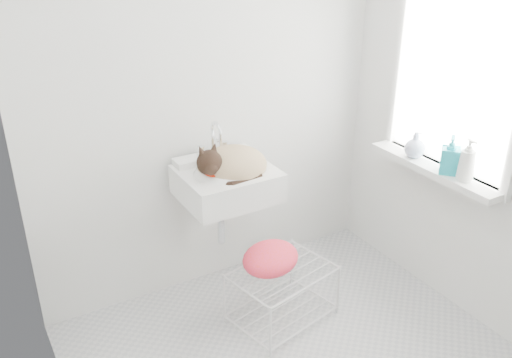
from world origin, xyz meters
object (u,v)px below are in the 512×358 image
sink (227,170)px  cat (230,164)px  bottle_b (448,173)px  bottle_a (464,180)px  wire_rack (282,296)px  bottle_c (414,157)px

sink → cat: bearing=-51.4°
cat → bottle_b: cat is taller
sink → cat: (0.01, -0.02, 0.04)m
bottle_a → bottle_b: bearing=90.0°
cat → wire_rack: cat is taller
bottle_a → bottle_b: 0.11m
sink → cat: cat is taller
wire_rack → bottle_c: bearing=-2.7°
wire_rack → sink: bearing=114.8°
bottle_b → bottle_c: bottle_b is taller
bottle_a → bottle_b: size_ratio=0.91×
cat → bottle_b: bearing=-22.3°
wire_rack → bottle_b: (0.88, -0.30, 0.70)m
cat → sink: bearing=137.9°
sink → bottle_c: (1.04, -0.39, 0.00)m
sink → bottle_b: bearing=-31.9°
bottle_a → bottle_c: size_ratio=1.29×
sink → wire_rack: bearing=-65.2°
bottle_a → bottle_c: (0.00, 0.37, 0.00)m
bottle_b → bottle_c: (0.00, 0.26, 0.00)m
sink → bottle_c: size_ratio=3.39×
sink → bottle_b: bottle_b is taller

